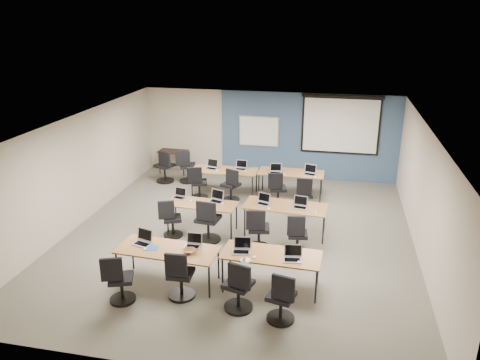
% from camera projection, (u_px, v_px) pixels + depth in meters
% --- Properties ---
extents(floor, '(8.00, 9.00, 0.02)m').
position_uv_depth(floor, '(239.00, 236.00, 11.06)').
color(floor, '#6B6354').
rests_on(floor, ground).
extents(ceiling, '(8.00, 9.00, 0.02)m').
position_uv_depth(ceiling, '(238.00, 124.00, 10.14)').
color(ceiling, white).
rests_on(ceiling, ground).
extents(wall_back, '(8.00, 0.04, 2.70)m').
position_uv_depth(wall_back, '(269.00, 134.00, 14.74)').
color(wall_back, beige).
rests_on(wall_back, ground).
extents(wall_front, '(8.00, 0.04, 2.70)m').
position_uv_depth(wall_front, '(170.00, 291.00, 6.46)').
color(wall_front, beige).
rests_on(wall_front, ground).
extents(wall_left, '(0.04, 9.00, 2.70)m').
position_uv_depth(wall_left, '(78.00, 171.00, 11.38)').
color(wall_left, beige).
rests_on(wall_left, ground).
extents(wall_right, '(0.04, 9.00, 2.70)m').
position_uv_depth(wall_right, '(424.00, 196.00, 9.82)').
color(wall_right, beige).
rests_on(wall_right, ground).
extents(blue_accent_panel, '(5.50, 0.04, 2.70)m').
position_uv_depth(blue_accent_panel, '(308.00, 137.00, 14.47)').
color(blue_accent_panel, '#3D5977').
rests_on(blue_accent_panel, wall_back).
extents(whiteboard, '(1.28, 0.03, 0.98)m').
position_uv_depth(whiteboard, '(259.00, 131.00, 14.70)').
color(whiteboard, '#B0B4BC').
rests_on(whiteboard, wall_back).
extents(projector_screen, '(2.40, 0.10, 1.82)m').
position_uv_depth(projector_screen, '(341.00, 122.00, 14.04)').
color(projector_screen, black).
rests_on(projector_screen, wall_back).
extents(training_table_front_left, '(1.93, 0.80, 0.73)m').
position_uv_depth(training_table_front_left, '(168.00, 251.00, 8.92)').
color(training_table_front_left, brown).
rests_on(training_table_front_left, floor).
extents(training_table_front_right, '(1.85, 0.77, 0.73)m').
position_uv_depth(training_table_front_right, '(271.00, 256.00, 8.73)').
color(training_table_front_right, olive).
rests_on(training_table_front_right, floor).
extents(training_table_mid_left, '(1.67, 0.69, 0.73)m').
position_uv_depth(training_table_mid_left, '(202.00, 205.00, 11.06)').
color(training_table_mid_left, '#A3713F').
rests_on(training_table_mid_left, floor).
extents(training_table_mid_right, '(1.93, 0.80, 0.73)m').
position_uv_depth(training_table_mid_right, '(286.00, 207.00, 10.92)').
color(training_table_mid_right, brown).
rests_on(training_table_mid_right, floor).
extents(training_table_back_left, '(1.88, 0.78, 0.73)m').
position_uv_depth(training_table_back_left, '(224.00, 171.00, 13.40)').
color(training_table_back_left, brown).
rests_on(training_table_back_left, floor).
extents(training_table_back_right, '(1.84, 0.77, 0.73)m').
position_uv_depth(training_table_back_right, '(291.00, 174.00, 13.20)').
color(training_table_back_right, brown).
rests_on(training_table_back_right, floor).
extents(laptop_0, '(0.35, 0.30, 0.27)m').
position_uv_depth(laptop_0, '(143.00, 240.00, 9.11)').
color(laptop_0, silver).
rests_on(laptop_0, training_table_front_left).
extents(mouse_0, '(0.07, 0.10, 0.03)m').
position_uv_depth(mouse_0, '(145.00, 249.00, 8.89)').
color(mouse_0, white).
rests_on(mouse_0, training_table_front_left).
extents(task_chair_0, '(0.50, 0.48, 0.96)m').
position_uv_depth(task_chair_0, '(119.00, 283.00, 8.41)').
color(task_chair_0, black).
rests_on(task_chair_0, floor).
extents(laptop_1, '(0.31, 0.26, 0.24)m').
position_uv_depth(laptop_1, '(193.00, 243.00, 9.01)').
color(laptop_1, '#A8A7B0').
rests_on(laptop_1, training_table_front_left).
extents(mouse_1, '(0.06, 0.10, 0.04)m').
position_uv_depth(mouse_1, '(191.00, 253.00, 8.72)').
color(mouse_1, white).
rests_on(mouse_1, training_table_front_left).
extents(task_chair_1, '(0.50, 0.50, 0.98)m').
position_uv_depth(task_chair_1, '(180.00, 279.00, 8.52)').
color(task_chair_1, black).
rests_on(task_chair_1, floor).
extents(laptop_2, '(0.34, 0.29, 0.25)m').
position_uv_depth(laptop_2, '(242.00, 248.00, 8.81)').
color(laptop_2, '#A9A9AB').
rests_on(laptop_2, training_table_front_right).
extents(mouse_2, '(0.08, 0.11, 0.03)m').
position_uv_depth(mouse_2, '(254.00, 257.00, 8.59)').
color(mouse_2, white).
rests_on(mouse_2, training_table_front_right).
extents(task_chair_2, '(0.53, 0.52, 1.00)m').
position_uv_depth(task_chair_2, '(239.00, 290.00, 8.16)').
color(task_chair_2, black).
rests_on(task_chair_2, floor).
extents(laptop_3, '(0.33, 0.28, 0.25)m').
position_uv_depth(laptop_3, '(293.00, 256.00, 8.52)').
color(laptop_3, '#B3B2BC').
rests_on(laptop_3, training_table_front_right).
extents(mouse_3, '(0.07, 0.10, 0.03)m').
position_uv_depth(mouse_3, '(299.00, 262.00, 8.42)').
color(mouse_3, white).
rests_on(mouse_3, training_table_front_right).
extents(task_chair_3, '(0.49, 0.49, 0.97)m').
position_uv_depth(task_chair_3, '(281.00, 301.00, 7.86)').
color(task_chair_3, black).
rests_on(task_chair_3, floor).
extents(laptop_4, '(0.30, 0.26, 0.23)m').
position_uv_depth(laptop_4, '(180.00, 195.00, 11.36)').
color(laptop_4, silver).
rests_on(laptop_4, training_table_mid_left).
extents(mouse_4, '(0.07, 0.10, 0.03)m').
position_uv_depth(mouse_4, '(191.00, 201.00, 11.15)').
color(mouse_4, white).
rests_on(mouse_4, training_table_mid_left).
extents(task_chair_4, '(0.49, 0.46, 0.95)m').
position_uv_depth(task_chair_4, '(171.00, 221.00, 10.89)').
color(task_chair_4, black).
rests_on(task_chair_4, floor).
extents(laptop_5, '(0.35, 0.29, 0.26)m').
position_uv_depth(laptop_5, '(217.00, 199.00, 11.14)').
color(laptop_5, silver).
rests_on(laptop_5, training_table_mid_left).
extents(mouse_5, '(0.06, 0.09, 0.03)m').
position_uv_depth(mouse_5, '(223.00, 203.00, 11.00)').
color(mouse_5, white).
rests_on(mouse_5, training_table_mid_left).
extents(task_chair_5, '(0.57, 0.57, 1.04)m').
position_uv_depth(task_chair_5, '(208.00, 224.00, 10.65)').
color(task_chair_5, black).
rests_on(task_chair_5, floor).
extents(laptop_6, '(0.31, 0.26, 0.24)m').
position_uv_depth(laptop_6, '(264.00, 201.00, 11.00)').
color(laptop_6, '#ADADB5').
rests_on(laptop_6, training_table_mid_right).
extents(mouse_6, '(0.08, 0.11, 0.03)m').
position_uv_depth(mouse_6, '(269.00, 209.00, 10.71)').
color(mouse_6, white).
rests_on(mouse_6, training_table_mid_right).
extents(task_chair_6, '(0.52, 0.52, 1.00)m').
position_uv_depth(task_chair_6, '(258.00, 233.00, 10.28)').
color(task_chair_6, black).
rests_on(task_chair_6, floor).
extents(laptop_7, '(0.33, 0.28, 0.25)m').
position_uv_depth(laptop_7, '(300.00, 205.00, 10.80)').
color(laptop_7, '#B4B5B8').
rests_on(laptop_7, training_table_mid_right).
extents(mouse_7, '(0.07, 0.10, 0.03)m').
position_uv_depth(mouse_7, '(316.00, 212.00, 10.53)').
color(mouse_7, white).
rests_on(mouse_7, training_table_mid_right).
extents(task_chair_7, '(0.47, 0.47, 0.95)m').
position_uv_depth(task_chair_7, '(297.00, 238.00, 10.10)').
color(task_chair_7, black).
rests_on(task_chair_7, floor).
extents(laptop_8, '(0.34, 0.29, 0.26)m').
position_uv_depth(laptop_8, '(212.00, 166.00, 13.49)').
color(laptop_8, silver).
rests_on(laptop_8, training_table_back_left).
extents(mouse_8, '(0.06, 0.10, 0.03)m').
position_uv_depth(mouse_8, '(217.00, 170.00, 13.29)').
color(mouse_8, white).
rests_on(mouse_8, training_table_back_left).
extents(task_chair_8, '(0.50, 0.49, 0.97)m').
position_uv_depth(task_chair_8, '(198.00, 185.00, 13.12)').
color(task_chair_8, black).
rests_on(task_chair_8, floor).
extents(laptop_9, '(0.33, 0.28, 0.25)m').
position_uv_depth(laptop_9, '(241.00, 167.00, 13.43)').
color(laptop_9, silver).
rests_on(laptop_9, training_table_back_left).
extents(mouse_9, '(0.07, 0.10, 0.03)m').
position_uv_depth(mouse_9, '(245.00, 171.00, 13.25)').
color(mouse_9, white).
rests_on(mouse_9, training_table_back_left).
extents(task_chair_9, '(0.53, 0.49, 0.98)m').
position_uv_depth(task_chair_9, '(231.00, 188.00, 12.94)').
color(task_chair_9, black).
rests_on(task_chair_9, floor).
extents(laptop_10, '(0.33, 0.28, 0.25)m').
position_uv_depth(laptop_10, '(275.00, 170.00, 13.13)').
color(laptop_10, '#AFAFAF').
rests_on(laptop_10, training_table_back_right).
extents(mouse_10, '(0.07, 0.10, 0.03)m').
position_uv_depth(mouse_10, '(284.00, 174.00, 12.98)').
color(mouse_10, white).
rests_on(mouse_10, training_table_back_right).
extents(task_chair_10, '(0.49, 0.49, 0.97)m').
position_uv_depth(task_chair_10, '(277.00, 192.00, 12.67)').
color(task_chair_10, black).
rests_on(task_chair_10, floor).
extents(laptop_11, '(0.35, 0.29, 0.26)m').
position_uv_depth(laptop_11, '(310.00, 172.00, 13.00)').
color(laptop_11, '#A6A6A8').
rests_on(laptop_11, training_table_back_right).
extents(mouse_11, '(0.09, 0.12, 0.04)m').
position_uv_depth(mouse_11, '(315.00, 177.00, 12.78)').
color(mouse_11, white).
rests_on(mouse_11, training_table_back_right).
extents(task_chair_11, '(0.50, 0.50, 0.98)m').
position_uv_depth(task_chair_11, '(305.00, 197.00, 12.27)').
color(task_chair_11, black).
rests_on(task_chair_11, floor).
extents(blue_mousepad, '(0.28, 0.24, 0.01)m').
position_uv_depth(blue_mousepad, '(151.00, 248.00, 8.94)').
color(blue_mousepad, '#2448A2').
rests_on(blue_mousepad, training_table_front_left).
extents(snack_bowl, '(0.34, 0.34, 0.07)m').
position_uv_depth(snack_bowl, '(189.00, 251.00, 8.77)').
color(snack_bowl, olive).
rests_on(snack_bowl, training_table_front_left).
extents(snack_plate, '(0.22, 0.22, 0.01)m').
position_uv_depth(snack_plate, '(245.00, 260.00, 8.49)').
color(snack_plate, white).
rests_on(snack_plate, training_table_front_right).
extents(coffee_cup, '(0.06, 0.06, 0.05)m').
position_uv_depth(coffee_cup, '(244.00, 260.00, 8.44)').
color(coffee_cup, silver).
rests_on(coffee_cup, snack_plate).
extents(utility_table, '(0.94, 0.52, 0.75)m').
position_uv_depth(utility_table, '(173.00, 153.00, 15.18)').
color(utility_table, black).
rests_on(utility_table, floor).
extents(spare_chair_a, '(0.57, 0.55, 1.02)m').
position_uv_depth(spare_chair_a, '(187.00, 169.00, 14.41)').
color(spare_chair_a, black).
rests_on(spare_chair_a, floor).
extents(spare_chair_b, '(0.59, 0.55, 1.03)m').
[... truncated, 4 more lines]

